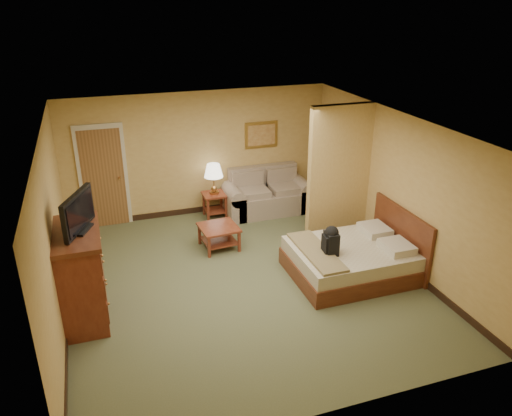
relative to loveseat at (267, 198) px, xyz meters
name	(u,v)px	position (x,y,z in m)	size (l,w,h in m)	color
floor	(243,281)	(-1.36, -2.58, -0.31)	(6.00, 6.00, 0.00)	#575D3C
ceiling	(241,126)	(-1.36, -2.58, 2.29)	(6.00, 6.00, 0.00)	white
back_wall	(199,154)	(-1.36, 0.42, 0.99)	(5.50, 0.02, 2.60)	tan
left_wall	(53,234)	(-4.11, -2.58, 0.99)	(0.02, 6.00, 2.60)	tan
right_wall	(395,188)	(1.39, -2.58, 0.99)	(0.02, 6.00, 2.60)	tan
partition	(339,175)	(0.79, -1.65, 0.99)	(1.20, 0.15, 2.60)	tan
door	(103,177)	(-3.31, 0.39, 0.73)	(0.94, 0.16, 2.10)	beige
baseboard	(202,209)	(-1.36, 0.41, -0.25)	(5.50, 0.02, 0.12)	black
loveseat	(267,198)	(0.00, 0.00, 0.00)	(1.87, 0.87, 0.95)	gray
side_table	(215,201)	(-1.15, 0.07, 0.04)	(0.48, 0.48, 0.53)	maroon
table_lamp	(213,171)	(-1.15, 0.07, 0.71)	(0.39, 0.39, 0.64)	#AE7940
coffee_table	(219,233)	(-1.43, -1.32, 0.00)	(0.72, 0.72, 0.43)	maroon
wall_picture	(261,135)	(0.00, 0.40, 1.29)	(0.73, 0.04, 0.57)	#B78E3F
dresser	(80,275)	(-3.83, -2.79, 0.39)	(0.68, 1.30, 1.39)	maroon
tv	(78,214)	(-3.73, -2.79, 1.34)	(0.41, 0.83, 0.54)	black
bed	(353,259)	(0.46, -2.96, -0.02)	(1.96, 1.64, 1.06)	#532313
backpack	(331,239)	(-0.02, -3.05, 0.47)	(0.22, 0.29, 0.48)	black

